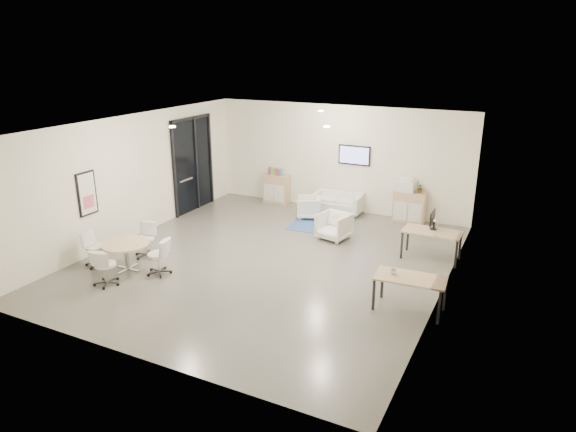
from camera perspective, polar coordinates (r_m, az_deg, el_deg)
The scene contains 21 objects.
room_shell at distance 11.73m, azimuth -2.23°, elevation 2.30°, with size 9.60×10.60×4.80m.
glass_door at distance 15.89m, azimuth -10.52°, elevation 5.95°, with size 0.09×1.90×2.85m.
artwork at distance 12.94m, azimuth -21.43°, elevation 2.32°, with size 0.05×0.54×1.04m.
wall_tv at distance 15.47m, azimuth 7.38°, elevation 6.72°, with size 0.98×0.06×0.58m.
ceiling_spots at distance 12.21m, azimuth -1.27°, elevation 10.55°, with size 3.14×4.14×0.03m.
sideboard_left at distance 16.57m, azimuth -1.27°, elevation 3.03°, with size 0.81×0.42×0.91m.
sideboard_right at distance 15.13m, azimuth 13.34°, elevation 1.00°, with size 0.90×0.44×0.90m.
books at distance 16.45m, azimuth -1.40°, elevation 4.95°, with size 0.47×0.14×0.22m.
printer at distance 15.00m, azimuth 12.98°, elevation 3.36°, with size 0.54×0.45×0.37m.
loveseat at distance 15.64m, azimuth 5.58°, elevation 1.41°, with size 1.47×0.77×0.54m.
blue_rug at distance 14.45m, azimuth 3.64°, elevation -1.20°, with size 1.70×1.13×0.01m, color #2F5090.
armchair_left at distance 15.13m, azimuth 2.33°, elevation 1.10°, with size 0.67×0.63×0.69m, color white.
armchair_right at distance 13.49m, azimuth 5.12°, elevation -0.99°, with size 0.75×0.70×0.77m, color white.
desk_rear at distance 12.56m, azimuth 15.71°, elevation -1.93°, with size 1.36×0.69×0.70m.
desk_front at distance 10.07m, azimuth 13.44°, elevation -7.00°, with size 1.37×0.75×0.69m.
monitor at distance 12.61m, azimuth 15.79°, elevation -0.38°, with size 0.20×0.50×0.44m.
round_table at distance 12.10m, azimuth -17.57°, elevation -3.28°, with size 1.06×1.06×0.64m.
meeting_chairs at distance 12.16m, azimuth -17.51°, elevation -3.92°, with size 2.23×2.23×0.82m.
plant_cabinet at distance 14.93m, azimuth 14.49°, elevation 2.91°, with size 0.24×0.27×0.21m, color #3F7F3F.
plant_floor at distance 12.73m, azimuth -20.88°, elevation -4.98°, with size 0.15×0.27×0.12m, color #3F7F3F.
cup at distance 10.07m, azimuth 11.64°, elevation -6.03°, with size 0.12×0.09×0.12m, color white.
Camera 1 is at (5.41, -9.88, 4.86)m, focal length 32.00 mm.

